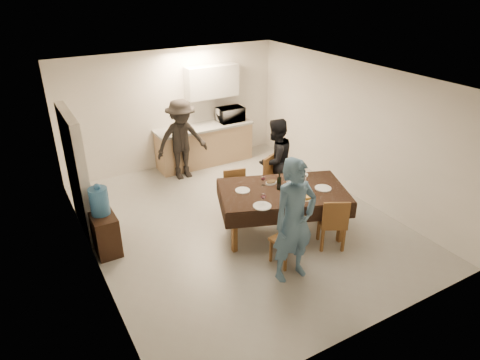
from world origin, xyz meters
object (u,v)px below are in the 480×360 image
(microwave, at_px, (230,114))
(water_jug, at_px, (99,201))
(water_pitcher, at_px, (302,181))
(savoury_tart, at_px, (302,197))
(person_near, at_px, (294,221))
(dining_table, at_px, (283,192))
(console, at_px, (104,231))
(person_far, at_px, (275,160))
(person_kitchen, at_px, (182,140))
(wine_bottle, at_px, (279,181))

(microwave, bearing_deg, water_jug, 33.04)
(water_pitcher, xyz_separation_m, savoury_tart, (-0.25, -0.33, -0.07))
(person_near, bearing_deg, water_jug, 138.49)
(dining_table, xyz_separation_m, person_near, (-0.55, -1.05, 0.16))
(console, distance_m, microwave, 4.32)
(person_far, bearing_deg, savoury_tart, 58.45)
(console, xyz_separation_m, person_kitchen, (2.15, 1.87, 0.53))
(console, relative_size, water_pitcher, 3.76)
(console, relative_size, microwave, 1.22)
(person_near, xyz_separation_m, person_far, (1.10, 2.10, -0.12))
(dining_table, height_order, savoury_tart, savoury_tart)
(water_pitcher, relative_size, microwave, 0.32)
(water_jug, xyz_separation_m, microwave, (3.56, 2.32, 0.19))
(savoury_tart, distance_m, person_near, 0.94)
(person_far, bearing_deg, water_jug, -12.67)
(water_jug, relative_size, microwave, 0.74)
(console, height_order, water_jug, water_jug)
(console, relative_size, savoury_tart, 2.00)
(dining_table, height_order, person_kitchen, person_kitchen)
(savoury_tart, bearing_deg, dining_table, 104.74)
(savoury_tart, bearing_deg, person_near, -134.13)
(water_jug, relative_size, water_pitcher, 2.28)
(dining_table, height_order, person_near, person_near)
(water_pitcher, xyz_separation_m, person_far, (0.20, 1.10, -0.09))
(dining_table, xyz_separation_m, person_kitchen, (-0.61, 2.84, 0.10))
(dining_table, height_order, wine_bottle, wine_bottle)
(person_near, height_order, person_kitchen, person_near)
(console, xyz_separation_m, water_jug, (0.00, 0.00, 0.55))
(microwave, xyz_separation_m, person_near, (-1.36, -4.34, -0.14))
(wine_bottle, distance_m, water_pitcher, 0.42)
(water_pitcher, bearing_deg, microwave, 82.22)
(microwave, height_order, person_far, person_far)
(water_pitcher, bearing_deg, water_jug, 161.86)
(savoury_tart, bearing_deg, wine_bottle, 109.23)
(console, relative_size, water_jug, 1.65)
(wine_bottle, xyz_separation_m, water_pitcher, (0.40, -0.10, -0.05))
(dining_table, relative_size, water_pitcher, 12.32)
(water_jug, height_order, microwave, microwave)
(wine_bottle, bearing_deg, console, 161.27)
(wine_bottle, relative_size, microwave, 0.50)
(wine_bottle, distance_m, savoury_tart, 0.47)
(water_jug, xyz_separation_m, water_pitcher, (3.11, -1.02, 0.02))
(water_jug, height_order, water_pitcher, water_jug)
(water_pitcher, distance_m, microwave, 3.37)
(water_pitcher, relative_size, savoury_tart, 0.53)
(water_jug, xyz_separation_m, savoury_tart, (2.86, -1.35, -0.05))
(console, xyz_separation_m, microwave, (3.56, 2.32, 0.74))
(savoury_tart, bearing_deg, microwave, 79.10)
(console, xyz_separation_m, savoury_tart, (2.86, -1.35, 0.50))
(water_jug, distance_m, water_pitcher, 3.27)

